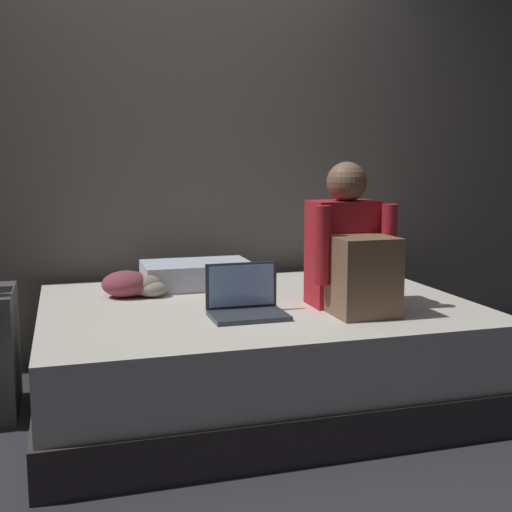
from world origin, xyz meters
The scene contains 7 objects.
ground_plane centered at (0.00, 0.00, 0.00)m, with size 8.00×8.00×0.00m, color #2D2D33.
wall_back centered at (0.00, 1.20, 1.35)m, with size 5.60×0.10×2.70m, color slate.
bed centered at (0.20, 0.30, 0.23)m, with size 2.00×1.50×0.47m.
person_sitting centered at (0.57, 0.05, 0.72)m, with size 0.39×0.44×0.66m.
laptop centered at (0.08, 0.06, 0.52)m, with size 0.32×0.23×0.22m.
pillow centered at (0.01, 0.75, 0.53)m, with size 0.56×0.36×0.13m, color silver.
clothes_pile centered at (-0.33, 0.59, 0.53)m, with size 0.31×0.20×0.13m.
Camera 1 is at (-0.65, -2.55, 1.13)m, focal length 45.40 mm.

